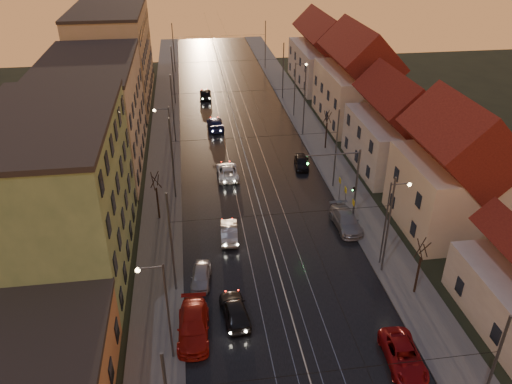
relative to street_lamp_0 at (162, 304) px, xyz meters
name	(u,v)px	position (x,y,z in m)	size (l,w,h in m)	color
ground	(306,366)	(9.10, -2.00, -4.89)	(160.00, 160.00, 0.00)	black
road	(239,135)	(9.10, 38.00, -4.87)	(16.00, 120.00, 0.04)	black
sidewalk_left	(165,139)	(-0.90, 38.00, -4.81)	(4.00, 120.00, 0.15)	#4C4C4C
sidewalk_right	(311,131)	(19.10, 38.00, -4.81)	(4.00, 120.00, 0.15)	#4C4C4C
tram_rail_0	(223,136)	(6.90, 38.00, -4.83)	(0.06, 120.00, 0.03)	gray
tram_rail_1	(234,135)	(8.33, 38.00, -4.83)	(0.06, 120.00, 0.03)	gray
tram_rail_2	(245,134)	(9.87, 38.00, -4.83)	(0.06, 120.00, 0.03)	gray
tram_rail_3	(255,134)	(11.30, 38.00, -4.83)	(0.06, 120.00, 0.03)	gray
apartment_left_1	(58,197)	(-8.40, 12.00, 1.61)	(10.00, 18.00, 13.00)	#678A58
apartment_left_2	(94,115)	(-8.40, 32.00, 1.11)	(10.00, 20.00, 12.00)	tan
apartment_left_3	(115,55)	(-8.40, 56.00, 2.11)	(10.00, 24.00, 14.00)	tan
house_right_1	(453,175)	(26.10, 13.00, 0.56)	(8.67, 10.20, 10.80)	beige
house_right_2	(397,130)	(26.10, 26.00, -0.24)	(9.18, 12.24, 9.20)	#BAB4AC
house_right_3	(357,82)	(26.10, 41.00, 0.92)	(9.18, 14.28, 11.50)	beige
house_right_4	(324,55)	(26.10, 59.00, 0.16)	(9.18, 16.32, 10.00)	#BAB4AC
catenary_pole_r_0	(490,378)	(17.70, -8.00, -0.39)	(0.16, 0.16, 9.00)	#595B60
catenary_pole_l_1	(172,244)	(0.50, 7.00, -0.39)	(0.16, 0.16, 9.00)	#595B60
catenary_pole_r_1	(388,227)	(17.70, 7.00, -0.39)	(0.16, 0.16, 9.00)	#595B60
catenary_pole_l_2	(172,160)	(0.50, 22.00, -0.39)	(0.16, 0.16, 9.00)	#595B60
catenary_pole_r_2	(336,150)	(17.70, 22.00, -0.39)	(0.16, 0.16, 9.00)	#595B60
catenary_pole_l_3	(173,109)	(0.50, 37.00, -0.39)	(0.16, 0.16, 9.00)	#595B60
catenary_pole_r_3	(304,103)	(17.70, 37.00, -0.39)	(0.16, 0.16, 9.00)	#595B60
catenary_pole_l_4	(173,76)	(0.50, 52.00, -0.39)	(0.16, 0.16, 9.00)	#595B60
catenary_pole_r_4	(283,72)	(17.70, 52.00, -0.39)	(0.16, 0.16, 9.00)	#595B60
catenary_pole_l_5	(174,48)	(0.50, 70.00, -0.39)	(0.16, 0.16, 9.00)	#595B60
catenary_pole_r_5	(265,45)	(17.70, 70.00, -0.39)	(0.16, 0.16, 9.00)	#595B60
street_lamp_0	(162,304)	(0.00, 0.00, 0.00)	(1.75, 0.32, 8.00)	#595B60
street_lamp_1	(390,216)	(18.21, 8.00, 0.00)	(1.75, 0.32, 8.00)	#595B60
street_lamp_2	(168,134)	(0.00, 28.00, 0.00)	(1.75, 0.32, 8.00)	#595B60
street_lamp_3	(297,84)	(18.21, 44.00, 0.00)	(1.75, 0.32, 8.00)	#595B60
traffic_light_mast	(347,175)	(17.10, 16.00, -0.29)	(5.30, 0.32, 7.20)	#595B60
bare_tree_0	(157,197)	(-1.09, 18.00, -2.40)	(1.09, 1.09, 5.11)	black
bare_tree_1	(419,268)	(19.31, 4.00, -2.40)	(1.09, 1.09, 5.11)	black
bare_tree_2	(326,131)	(19.51, 32.00, -2.40)	(1.09, 1.09, 5.11)	black
driving_car_0	(235,310)	(4.87, 3.24, -4.12)	(1.81, 4.50, 1.53)	black
driving_car_1	(229,232)	(5.43, 13.74, -4.17)	(1.52, 4.35, 1.43)	gray
driving_car_2	(227,171)	(6.40, 26.04, -4.19)	(2.31, 5.01, 1.39)	white
driving_car_3	(215,124)	(6.04, 40.78, -4.14)	(2.10, 5.16, 1.50)	#191F4C
driving_car_4	(205,94)	(5.36, 54.14, -4.10)	(1.85, 4.59, 1.56)	black
parked_left_2	(193,326)	(1.77, 1.98, -4.10)	(2.21, 5.45, 1.58)	#A11710
parked_left_3	(201,276)	(2.56, 7.76, -4.24)	(1.52, 3.78, 1.29)	#A8A7AD
parked_right_0	(403,356)	(15.58, -2.61, -4.20)	(2.27, 4.92, 1.37)	maroon
parked_right_1	(346,220)	(16.70, 14.01, -4.12)	(2.14, 5.26, 1.53)	gray
parked_right_2	(301,162)	(15.30, 27.25, -4.22)	(1.56, 3.89, 1.32)	black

